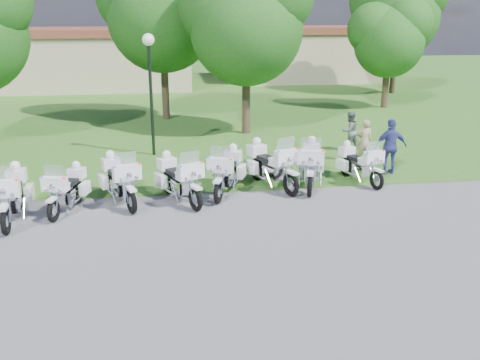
{
  "coord_description": "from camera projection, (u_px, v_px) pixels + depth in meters",
  "views": [
    {
      "loc": [
        -0.97,
        -12.27,
        5.27
      ],
      "look_at": [
        0.98,
        1.2,
        0.95
      ],
      "focal_mm": 40.0,
      "sensor_mm": 36.0,
      "label": 1
    }
  ],
  "objects": [
    {
      "name": "motorcycle_3",
      "position": [
        119.0,
        179.0,
        15.2
      ],
      "size": [
        1.37,
        2.36,
        1.67
      ],
      "rotation": [
        0.0,
        0.0,
        3.51
      ],
      "color": "black",
      "rests_on": "ground"
    },
    {
      "name": "motorcycle_4",
      "position": [
        178.0,
        178.0,
        15.34
      ],
      "size": [
        1.42,
        2.27,
        1.64
      ],
      "rotation": [
        0.0,
        0.0,
        3.57
      ],
      "color": "black",
      "rests_on": "ground"
    },
    {
      "name": "building_west",
      "position": [
        90.0,
        58.0,
        38.28
      ],
      "size": [
        14.56,
        8.32,
        4.1
      ],
      "color": "tan",
      "rests_on": "ground"
    },
    {
      "name": "bystander_a",
      "position": [
        364.0,
        141.0,
        19.25
      ],
      "size": [
        0.59,
        0.41,
        1.57
      ],
      "primitive_type": "imported",
      "rotation": [
        0.0,
        0.0,
        3.08
      ],
      "color": "tan",
      "rests_on": "ground"
    },
    {
      "name": "tree_1",
      "position": [
        161.0,
        6.0,
        25.64
      ],
      "size": [
        6.21,
        5.3,
        8.28
      ],
      "color": "#38281C",
      "rests_on": "ground"
    },
    {
      "name": "motorcycle_7",
      "position": [
        311.0,
        163.0,
        16.66
      ],
      "size": [
        1.3,
        2.51,
        1.73
      ],
      "rotation": [
        0.0,
        0.0,
        2.86
      ],
      "color": "black",
      "rests_on": "ground"
    },
    {
      "name": "bystander_c",
      "position": [
        391.0,
        147.0,
        17.82
      ],
      "size": [
        1.11,
        0.5,
        1.87
      ],
      "primitive_type": "imported",
      "rotation": [
        0.0,
        0.0,
        3.1
      ],
      "color": "#39408A",
      "rests_on": "ground"
    },
    {
      "name": "grass_lawn",
      "position": [
        176.0,
        87.0,
        38.77
      ],
      "size": [
        100.0,
        48.0,
        0.01
      ],
      "primitive_type": "cube",
      "color": "#36641F",
      "rests_on": "ground"
    },
    {
      "name": "tree_2",
      "position": [
        245.0,
        18.0,
        22.64
      ],
      "size": [
        5.66,
        4.83,
        7.54
      ],
      "color": "#38281C",
      "rests_on": "ground"
    },
    {
      "name": "motorcycle_5",
      "position": [
        227.0,
        171.0,
        16.04
      ],
      "size": [
        1.35,
        2.32,
        1.64
      ],
      "rotation": [
        0.0,
        0.0,
        2.77
      ],
      "color": "black",
      "rests_on": "ground"
    },
    {
      "name": "motorcycle_6",
      "position": [
        271.0,
        164.0,
        16.58
      ],
      "size": [
        1.47,
        2.44,
        1.74
      ],
      "rotation": [
        0.0,
        0.0,
        3.54
      ],
      "color": "black",
      "rests_on": "ground"
    },
    {
      "name": "bystander_b",
      "position": [
        350.0,
        131.0,
        20.87
      ],
      "size": [
        0.93,
        0.84,
        1.56
      ],
      "primitive_type": "imported",
      "rotation": [
        0.0,
        0.0,
        -2.74
      ],
      "color": "slate",
      "rests_on": "ground"
    },
    {
      "name": "tree_3",
      "position": [
        389.0,
        36.0,
        29.32
      ],
      "size": [
        4.49,
        3.83,
        5.99
      ],
      "color": "#38281C",
      "rests_on": "ground"
    },
    {
      "name": "motorcycle_1",
      "position": [
        12.0,
        194.0,
        13.95
      ],
      "size": [
        0.91,
        2.51,
        1.69
      ],
      "rotation": [
        0.0,
        0.0,
        3.2
      ],
      "color": "black",
      "rests_on": "ground"
    },
    {
      "name": "motorcycle_2",
      "position": [
        67.0,
        188.0,
        14.65
      ],
      "size": [
        1.08,
        2.15,
        1.47
      ],
      "rotation": [
        0.0,
        0.0,
        2.88
      ],
      "color": "black",
      "rests_on": "ground"
    },
    {
      "name": "motorcycle_8",
      "position": [
        359.0,
        163.0,
        17.11
      ],
      "size": [
        1.12,
        2.15,
        1.48
      ],
      "rotation": [
        0.0,
        0.0,
        3.43
      ],
      "color": "black",
      "rests_on": "ground"
    },
    {
      "name": "tree_4",
      "position": [
        398.0,
        9.0,
        34.23
      ],
      "size": [
        6.12,
        5.22,
        8.16
      ],
      "color": "#38281C",
      "rests_on": "ground"
    },
    {
      "name": "building_east",
      "position": [
        313.0,
        53.0,
        42.48
      ],
      "size": [
        11.44,
        7.28,
        4.1
      ],
      "color": "tan",
      "rests_on": "ground"
    },
    {
      "name": "ground",
      "position": [
        208.0,
        232.0,
        13.3
      ],
      "size": [
        100.0,
        100.0,
        0.0
      ],
      "primitive_type": "plane",
      "color": "#5C5C61",
      "rests_on": "ground"
    },
    {
      "name": "lamp_post",
      "position": [
        150.0,
        65.0,
        19.45
      ],
      "size": [
        0.44,
        0.44,
        4.5
      ],
      "color": "black",
      "rests_on": "ground"
    }
  ]
}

